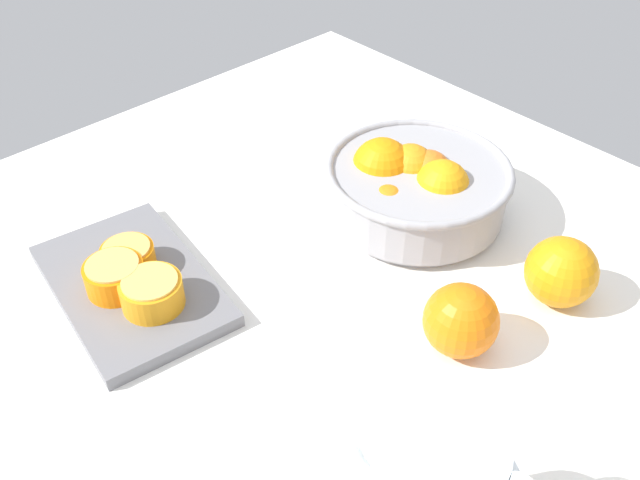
# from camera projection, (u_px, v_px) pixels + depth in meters

# --- Properties ---
(ground_plane) EXTENTS (1.15, 1.02, 0.03)m
(ground_plane) POSITION_uv_depth(u_px,v_px,m) (351.00, 290.00, 0.90)
(ground_plane) COLOR white
(fruit_bowl) EXTENTS (0.26, 0.26, 0.11)m
(fruit_bowl) POSITION_uv_depth(u_px,v_px,m) (414.00, 186.00, 0.97)
(fruit_bowl) COLOR #99999E
(fruit_bowl) RESTS_ON ground_plane
(cutting_board) EXTENTS (0.29, 0.21, 0.02)m
(cutting_board) POSITION_uv_depth(u_px,v_px,m) (132.00, 285.00, 0.88)
(cutting_board) COLOR slate
(cutting_board) RESTS_ON ground_plane
(orange_half_0) EXTENTS (0.07, 0.07, 0.03)m
(orange_half_0) POSITION_uv_depth(u_px,v_px,m) (128.00, 258.00, 0.88)
(orange_half_0) COLOR orange
(orange_half_0) RESTS_ON cutting_board
(orange_half_1) EXTENTS (0.07, 0.07, 0.04)m
(orange_half_1) POSITION_uv_depth(u_px,v_px,m) (115.00, 276.00, 0.85)
(orange_half_1) COLOR orange
(orange_half_1) RESTS_ON cutting_board
(orange_half_2) EXTENTS (0.07, 0.07, 0.04)m
(orange_half_2) POSITION_uv_depth(u_px,v_px,m) (152.00, 292.00, 0.83)
(orange_half_2) COLOR orange
(orange_half_2) RESTS_ON cutting_board
(loose_orange_2) EXTENTS (0.09, 0.09, 0.09)m
(loose_orange_2) POSITION_uv_depth(u_px,v_px,m) (561.00, 272.00, 0.84)
(loose_orange_2) COLOR orange
(loose_orange_2) RESTS_ON ground_plane
(loose_orange_3) EXTENTS (0.09, 0.09, 0.09)m
(loose_orange_3) POSITION_uv_depth(u_px,v_px,m) (461.00, 321.00, 0.78)
(loose_orange_3) COLOR orange
(loose_orange_3) RESTS_ON ground_plane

